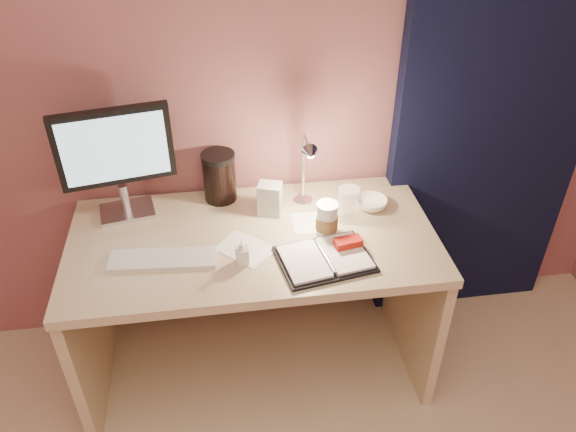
{
  "coord_description": "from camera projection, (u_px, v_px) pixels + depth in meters",
  "views": [
    {
      "loc": [
        -0.11,
        -0.31,
        2.04
      ],
      "look_at": [
        0.13,
        1.33,
        0.85
      ],
      "focal_mm": 35.0,
      "sensor_mm": 36.0,
      "label": 1
    }
  ],
  "objects": [
    {
      "name": "desk",
      "position": [
        253.0,
        269.0,
        2.33
      ],
      "size": [
        1.4,
        0.7,
        0.73
      ],
      "color": "beige",
      "rests_on": "ground"
    },
    {
      "name": "paper_b",
      "position": [
        311.0,
        223.0,
        2.21
      ],
      "size": [
        0.14,
        0.14,
        0.0
      ],
      "primitive_type": "cube",
      "rotation": [
        0.0,
        0.0,
        -0.01
      ],
      "color": "white",
      "rests_on": "desk"
    },
    {
      "name": "room",
      "position": [
        478.0,
        90.0,
        2.26
      ],
      "size": [
        3.5,
        3.5,
        3.5
      ],
      "color": "#C6B28E",
      "rests_on": "ground"
    },
    {
      "name": "paper_c",
      "position": [
        239.0,
        245.0,
        2.09
      ],
      "size": [
        0.19,
        0.19,
        0.0
      ],
      "primitive_type": "cube",
      "rotation": [
        0.0,
        0.0,
        0.86
      ],
      "color": "white",
      "rests_on": "desk"
    },
    {
      "name": "product_box",
      "position": [
        270.0,
        199.0,
        2.22
      ],
      "size": [
        0.11,
        0.1,
        0.14
      ],
      "primitive_type": "cube",
      "rotation": [
        0.0,
        0.0,
        -0.32
      ],
      "color": "#B4B5B0",
      "rests_on": "desk"
    },
    {
      "name": "planner",
      "position": [
        327.0,
        257.0,
        2.02
      ],
      "size": [
        0.36,
        0.29,
        0.05
      ],
      "rotation": [
        0.0,
        0.0,
        0.17
      ],
      "color": "black",
      "rests_on": "desk"
    },
    {
      "name": "dark_jar",
      "position": [
        220.0,
        179.0,
        2.3
      ],
      "size": [
        0.13,
        0.13,
        0.19
      ],
      "primitive_type": "cylinder",
      "color": "black",
      "rests_on": "desk"
    },
    {
      "name": "paper_a",
      "position": [
        251.0,
        252.0,
        2.06
      ],
      "size": [
        0.2,
        0.2,
        0.0
      ],
      "primitive_type": "cube",
      "rotation": [
        0.0,
        0.0,
        0.77
      ],
      "color": "white",
      "rests_on": "desk"
    },
    {
      "name": "coffee_cup",
      "position": [
        327.0,
        220.0,
        2.12
      ],
      "size": [
        0.08,
        0.08,
        0.14
      ],
      "color": "silver",
      "rests_on": "desk"
    },
    {
      "name": "bowl",
      "position": [
        371.0,
        204.0,
        2.28
      ],
      "size": [
        0.15,
        0.15,
        0.04
      ],
      "primitive_type": "imported",
      "rotation": [
        0.0,
        0.0,
        -0.2
      ],
      "color": "white",
      "rests_on": "desk"
    },
    {
      "name": "desk_lamp",
      "position": [
        307.0,
        169.0,
        2.14
      ],
      "size": [
        0.08,
        0.2,
        0.33
      ],
      "rotation": [
        0.0,
        0.0,
        0.01
      ],
      "color": "silver",
      "rests_on": "desk"
    },
    {
      "name": "monitor",
      "position": [
        116.0,
        153.0,
        2.11
      ],
      "size": [
        0.43,
        0.19,
        0.46
      ],
      "rotation": [
        0.0,
        0.0,
        0.18
      ],
      "color": "silver",
      "rests_on": "desk"
    },
    {
      "name": "keyboard",
      "position": [
        163.0,
        259.0,
        2.02
      ],
      "size": [
        0.39,
        0.14,
        0.02
      ],
      "primitive_type": "cube",
      "rotation": [
        0.0,
        0.0,
        -0.08
      ],
      "color": "white",
      "rests_on": "desk"
    },
    {
      "name": "lotion_bottle",
      "position": [
        242.0,
        252.0,
        1.98
      ],
      "size": [
        0.05,
        0.05,
        0.1
      ],
      "primitive_type": "imported",
      "rotation": [
        0.0,
        0.0,
        0.11
      ],
      "color": "silver",
      "rests_on": "desk"
    },
    {
      "name": "clear_cup",
      "position": [
        348.0,
        205.0,
        2.19
      ],
      "size": [
        0.08,
        0.08,
        0.14
      ],
      "primitive_type": "cylinder",
      "color": "white",
      "rests_on": "desk"
    }
  ]
}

